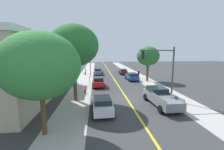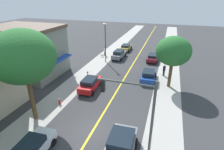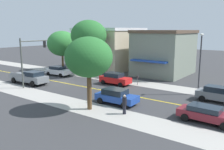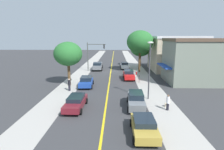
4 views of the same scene
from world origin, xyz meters
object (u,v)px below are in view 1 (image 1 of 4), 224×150
(red_sedan_left_curb, at_px, (98,82))
(grey_sedan_left_curb, at_px, (98,71))
(fire_hydrant, at_px, (85,91))
(small_dog, at_px, (84,74))
(traffic_light_mast, at_px, (163,66))
(maroon_sedan_right_curb, at_px, (123,71))
(street_tree_right_corner, at_px, (40,66))
(street_tree_left_far, at_px, (148,56))
(street_lamp, at_px, (90,58))
(white_sedan_left_curb, at_px, (102,104))
(pedestrian_white_shirt, at_px, (85,71))
(parking_meter, at_px, (90,79))
(pedestrian_black_shirt, at_px, (139,74))
(street_tree_left_near, at_px, (74,46))
(grey_pickup_truck, at_px, (160,97))
(blue_sedan_right_curb, at_px, (132,76))
(gold_sedan_left_curb, at_px, (98,69))

(red_sedan_left_curb, bearing_deg, grey_sedan_left_curb, -1.83)
(fire_hydrant, xyz_separation_m, small_dog, (-1.42, 17.57, 0.00))
(grey_sedan_left_curb, bearing_deg, traffic_light_mast, -158.88)
(red_sedan_left_curb, relative_size, maroon_sedan_right_curb, 0.93)
(street_tree_right_corner, height_order, street_tree_left_far, street_tree_right_corner)
(street_tree_right_corner, distance_m, traffic_light_mast, 13.28)
(street_lamp, relative_size, small_dog, 9.67)
(fire_hydrant, bearing_deg, street_tree_left_far, 35.56)
(street_lamp, height_order, grey_sedan_left_curb, street_lamp)
(white_sedan_left_curb, distance_m, pedestrian_white_shirt, 25.82)
(parking_meter, xyz_separation_m, pedestrian_black_shirt, (10.54, 4.88, 0.08))
(street_tree_right_corner, relative_size, parking_meter, 5.63)
(maroon_sedan_right_curb, distance_m, pedestrian_black_shirt, 6.87)
(parking_meter, relative_size, white_sedan_left_curb, 0.30)
(street_tree_right_corner, bearing_deg, street_tree_left_near, 81.08)
(fire_hydrant, height_order, grey_pickup_truck, grey_pickup_truck)
(parking_meter, bearing_deg, blue_sedan_right_curb, 16.59)
(street_tree_left_far, height_order, grey_pickup_truck, street_tree_left_far)
(gold_sedan_left_curb, height_order, pedestrian_white_shirt, pedestrian_white_shirt)
(street_tree_right_corner, distance_m, white_sedan_left_curb, 6.92)
(street_lamp, height_order, small_dog, street_lamp)
(street_tree_left_near, xyz_separation_m, grey_pickup_truck, (9.48, -2.64, -5.60))
(street_tree_right_corner, height_order, grey_pickup_truck, street_tree_right_corner)
(white_sedan_left_curb, height_order, blue_sedan_right_curb, blue_sedan_right_curb)
(red_sedan_left_curb, bearing_deg, grey_pickup_truck, -147.21)
(grey_pickup_truck, bearing_deg, street_tree_left_near, 72.18)
(white_sedan_left_curb, distance_m, small_dog, 24.89)
(gold_sedan_left_curb, distance_m, pedestrian_black_shirt, 14.65)
(street_tree_left_near, xyz_separation_m, grey_sedan_left_curb, (2.98, 20.69, -5.68))
(street_tree_left_near, relative_size, blue_sedan_right_curb, 2.04)
(street_tree_left_far, height_order, traffic_light_mast, street_tree_left_far)
(street_tree_left_near, relative_size, street_lamp, 1.28)
(red_sedan_left_curb, relative_size, pedestrian_black_shirt, 2.44)
(fire_hydrant, height_order, white_sedan_left_curb, white_sedan_left_curb)
(street_tree_left_near, distance_m, fire_hydrant, 6.89)
(street_tree_left_near, relative_size, parking_meter, 6.98)
(traffic_light_mast, distance_m, grey_sedan_left_curb, 23.26)
(pedestrian_black_shirt, relative_size, small_dog, 2.45)
(white_sedan_left_curb, bearing_deg, street_tree_right_corner, 127.62)
(street_lamp, relative_size, blue_sedan_right_curb, 1.60)
(street_tree_left_far, relative_size, parking_meter, 5.33)
(fire_hydrant, xyz_separation_m, parking_meter, (0.35, 6.91, 0.49))
(street_tree_left_far, bearing_deg, parking_meter, -172.59)
(street_tree_left_far, relative_size, red_sedan_left_curb, 1.57)
(street_tree_right_corner, xyz_separation_m, small_dog, (0.72, 28.21, -4.56))
(street_tree_left_near, bearing_deg, street_tree_right_corner, -98.92)
(street_tree_left_near, distance_m, maroon_sedan_right_curb, 23.94)
(red_sedan_left_curb, distance_m, grey_sedan_left_curb, 13.47)
(maroon_sedan_right_curb, relative_size, pedestrian_black_shirt, 2.63)
(white_sedan_left_curb, bearing_deg, red_sedan_left_curb, -1.28)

